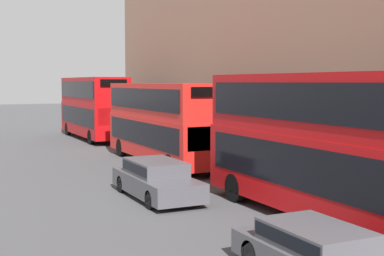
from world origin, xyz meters
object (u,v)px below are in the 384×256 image
bus_leading (338,142)px  car_hatchback (156,178)px  bus_third_in_queue (93,105)px  bus_second_in_queue (164,119)px  car_dark_sedan (317,252)px

bus_leading → car_hatchback: 6.88m
bus_leading → bus_third_in_queue: size_ratio=1.09×
bus_second_in_queue → car_dark_sedan: bus_second_in_queue is taller
bus_leading → car_hatchback: bearing=120.7°
car_dark_sedan → car_hatchback: (-0.00, 9.07, 0.09)m
bus_leading → bus_third_in_queue: 26.66m
bus_second_in_queue → car_dark_sedan: (-3.40, -16.49, -1.64)m
bus_third_in_queue → bus_second_in_queue: bearing=-90.0°
bus_leading → car_hatchback: bus_leading is taller
bus_leading → bus_second_in_queue: 13.15m
bus_third_in_queue → car_hatchback: size_ratio=2.15×
bus_third_in_queue → car_dark_sedan: (-3.40, -30.00, -1.85)m
bus_second_in_queue → car_hatchback: size_ratio=2.17×
bus_second_in_queue → car_hatchback: 8.31m
car_dark_sedan → bus_leading: bearing=44.5°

